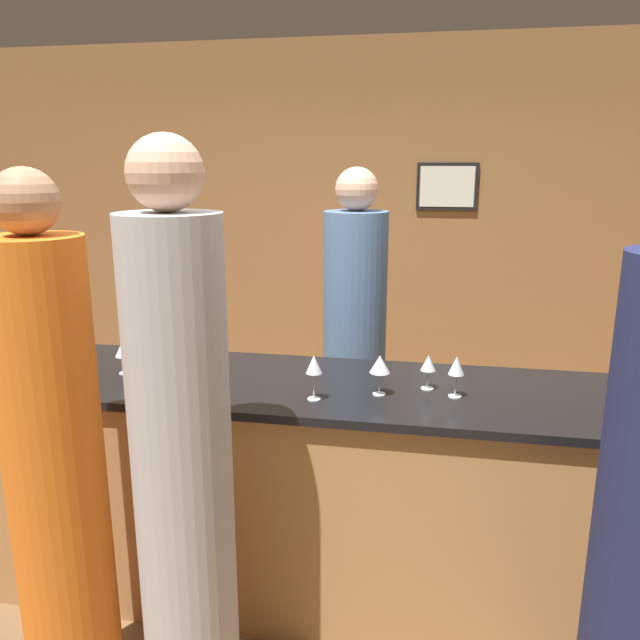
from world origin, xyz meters
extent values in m
plane|color=brown|center=(0.00, 0.00, 0.00)|extent=(14.00, 14.00, 0.00)
cube|color=olive|center=(0.00, 2.34, 1.40)|extent=(8.00, 0.06, 2.80)
cube|color=black|center=(0.58, 2.30, 1.75)|extent=(0.44, 0.02, 0.34)
cube|color=silver|center=(0.58, 2.29, 1.75)|extent=(0.39, 0.00, 0.29)
cube|color=#B27F4C|center=(0.00, 0.00, 0.49)|extent=(2.82, 0.67, 0.98)
cube|color=black|center=(0.00, 0.00, 1.00)|extent=(2.88, 0.73, 0.03)
cylinder|color=#4C6B93|center=(0.11, 0.74, 0.84)|extent=(0.33, 0.33, 1.68)
sphere|color=tan|center=(0.11, 0.74, 1.79)|extent=(0.22, 0.22, 0.22)
cylinder|color=orange|center=(-0.72, -0.71, 0.85)|extent=(0.33, 0.33, 1.70)
sphere|color=#A37556|center=(-0.72, -0.71, 1.80)|extent=(0.21, 0.21, 0.21)
cylinder|color=#B2B2B7|center=(-0.26, -0.69, 0.89)|extent=(0.33, 0.33, 1.78)
sphere|color=tan|center=(-0.26, -0.69, 1.89)|extent=(0.23, 0.23, 0.23)
cylinder|color=black|center=(-1.25, 0.10, 1.12)|extent=(0.07, 0.07, 0.21)
cylinder|color=black|center=(-1.25, 0.10, 1.27)|extent=(0.03, 0.03, 0.08)
cylinder|color=#19381E|center=(-0.69, 0.02, 1.12)|extent=(0.08, 0.08, 0.20)
cylinder|color=#19381E|center=(-0.69, 0.02, 1.26)|extent=(0.03, 0.03, 0.08)
cylinder|color=silver|center=(-1.15, -0.07, 1.02)|extent=(0.05, 0.05, 0.00)
cylinder|color=silver|center=(-1.15, -0.07, 1.06)|extent=(0.01, 0.01, 0.08)
cone|color=silver|center=(-1.15, -0.07, 1.13)|extent=(0.08, 0.08, 0.06)
cylinder|color=silver|center=(-0.70, -0.16, 1.02)|extent=(0.05, 0.05, 0.00)
cylinder|color=silver|center=(-0.70, -0.16, 1.06)|extent=(0.01, 0.01, 0.08)
cone|color=silver|center=(-0.70, -0.16, 1.14)|extent=(0.08, 0.08, 0.07)
cylinder|color=silver|center=(-0.80, -0.03, 1.02)|extent=(0.05, 0.05, 0.00)
cylinder|color=silver|center=(-0.80, -0.03, 1.06)|extent=(0.01, 0.01, 0.08)
cone|color=silver|center=(-0.80, -0.03, 1.13)|extent=(0.07, 0.07, 0.07)
cylinder|color=silver|center=(-1.23, -0.02, 1.02)|extent=(0.05, 0.05, 0.00)
cylinder|color=silver|center=(-1.23, -0.02, 1.06)|extent=(0.01, 0.01, 0.08)
cone|color=silver|center=(-1.23, -0.02, 1.14)|extent=(0.06, 0.06, 0.07)
cylinder|color=silver|center=(0.51, 0.02, 1.02)|extent=(0.05, 0.05, 0.00)
cylinder|color=silver|center=(0.51, 0.02, 1.06)|extent=(0.01, 0.01, 0.08)
cone|color=silver|center=(0.51, 0.02, 1.13)|extent=(0.06, 0.06, 0.06)
cylinder|color=silver|center=(0.62, -0.05, 1.02)|extent=(0.05, 0.05, 0.00)
cylinder|color=silver|center=(0.62, -0.05, 1.07)|extent=(0.01, 0.01, 0.09)
cone|color=silver|center=(0.62, -0.05, 1.15)|extent=(0.06, 0.06, 0.07)
cylinder|color=silver|center=(0.32, -0.08, 1.02)|extent=(0.05, 0.05, 0.00)
cylinder|color=silver|center=(0.32, -0.08, 1.07)|extent=(0.01, 0.01, 0.09)
cone|color=silver|center=(0.32, -0.08, 1.15)|extent=(0.08, 0.08, 0.07)
cylinder|color=silver|center=(0.07, -0.18, 1.02)|extent=(0.05, 0.05, 0.00)
cylinder|color=silver|center=(0.07, -0.18, 1.07)|extent=(0.01, 0.01, 0.10)
cone|color=silver|center=(0.07, -0.18, 1.16)|extent=(0.06, 0.06, 0.07)
camera|label=1|loc=(0.52, -2.43, 1.92)|focal=35.00mm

